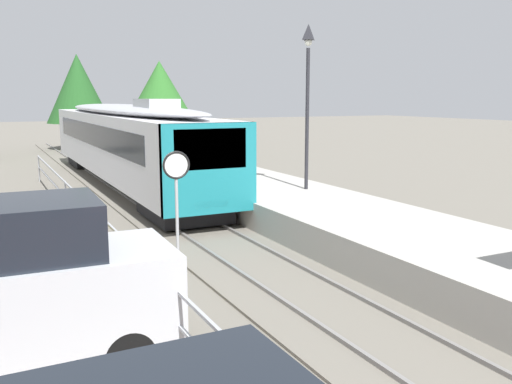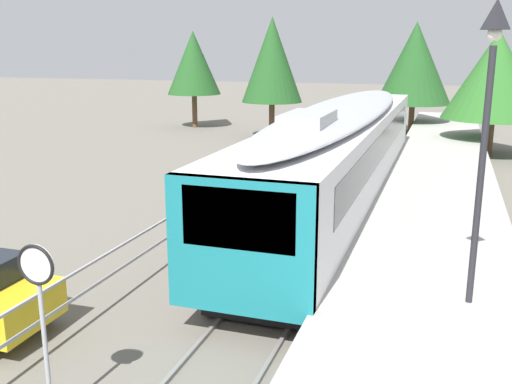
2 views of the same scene
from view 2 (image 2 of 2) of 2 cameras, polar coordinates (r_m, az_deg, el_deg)
ground_plane at (r=16.88m, az=-4.78°, el=-4.86°), size 160.00×160.00×0.00m
track_rails at (r=15.97m, az=5.21°, el=-5.85°), size 3.20×60.00×0.14m
commuter_train at (r=19.87m, az=8.48°, el=4.31°), size 2.82×20.67×3.74m
station_platform at (r=15.47m, az=17.09°, el=-5.46°), size 3.90×60.00×0.90m
platform_lamp_mid_platform at (r=10.61m, az=22.07°, el=8.57°), size 0.34×0.34×5.35m
speed_limit_sign at (r=8.82m, az=-20.78°, el=-9.03°), size 0.61×0.10×2.81m
tree_behind_carpark at (r=32.19m, az=22.71°, el=10.65°), size 5.16×5.16×6.39m
tree_behind_station_far at (r=38.43m, az=15.49°, el=12.21°), size 4.70×4.70×7.13m
tree_distant_left at (r=41.35m, az=-6.22°, el=12.61°), size 3.75×3.75×6.69m
tree_distant_centre at (r=36.35m, az=1.61°, el=12.96°), size 3.78×3.78×7.38m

